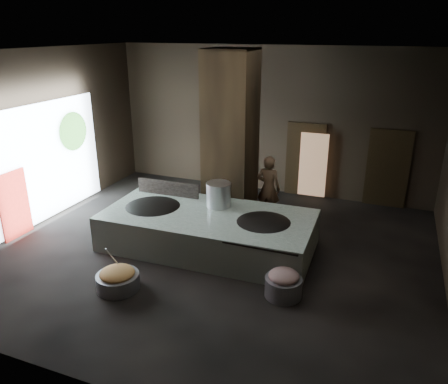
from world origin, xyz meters
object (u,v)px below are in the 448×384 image
at_px(veg_basin, 118,281).
at_px(meat_basin, 283,287).
at_px(hearth_platform, 208,230).
at_px(wok_left, 153,210).
at_px(wok_right, 263,226).
at_px(stock_pot, 219,195).
at_px(cook, 268,188).

distance_m(veg_basin, meat_basin, 3.31).
bearing_deg(hearth_platform, wok_left, -179.53).
relative_size(hearth_platform, wok_right, 3.41).
distance_m(stock_pot, cook, 1.77).
xyz_separation_m(wok_left, meat_basin, (3.65, -1.32, -0.55)).
bearing_deg(cook, wok_right, 107.47).
relative_size(wok_right, stock_pot, 2.25).
distance_m(wok_left, wok_right, 2.80).
distance_m(wok_right, meat_basin, 1.74).
xyz_separation_m(wok_left, wok_right, (2.80, 0.10, 0.00)).
relative_size(stock_pot, meat_basin, 0.88).
distance_m(cook, meat_basin, 3.78).
bearing_deg(meat_basin, wok_right, 120.89).
bearing_deg(cook, stock_pot, 66.35).
bearing_deg(wok_right, cook, 103.10).
distance_m(hearth_platform, wok_left, 1.49).
xyz_separation_m(stock_pot, meat_basin, (2.15, -1.92, -0.93)).
relative_size(hearth_platform, stock_pot, 7.67).
height_order(hearth_platform, meat_basin, hearth_platform).
height_order(wok_left, cook, cook).
bearing_deg(hearth_platform, wok_right, 0.61).
xyz_separation_m(hearth_platform, wok_left, (-1.45, -0.05, 0.32)).
height_order(cook, meat_basin, cook).
height_order(wok_left, veg_basin, wok_left).
height_order(hearth_platform, wok_left, wok_left).
bearing_deg(hearth_platform, veg_basin, -114.09).
bearing_deg(wok_left, wok_right, 2.05).
bearing_deg(meat_basin, wok_left, 160.12).
bearing_deg(stock_pot, wok_left, -158.20).
distance_m(wok_left, stock_pot, 1.66).
distance_m(wok_left, veg_basin, 2.41).
bearing_deg(stock_pot, wok_right, -21.04).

